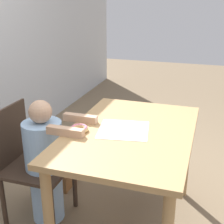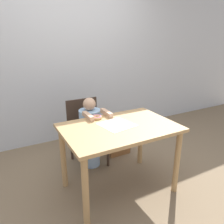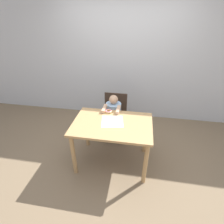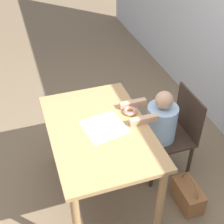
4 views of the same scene
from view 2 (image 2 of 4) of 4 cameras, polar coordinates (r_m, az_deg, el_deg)
The scene contains 8 objects.
ground_plane at distance 2.61m, azimuth 1.77°, elevation -19.20°, with size 12.00×12.00×0.00m, color #7A664C.
wall_back at distance 3.51m, azimuth -11.23°, elevation 12.75°, with size 8.00×0.05×2.50m.
dining_table at distance 2.27m, azimuth 1.93°, elevation -6.30°, with size 1.15×0.78×0.76m.
chair at distance 2.91m, azimuth -6.62°, elevation -4.88°, with size 0.43×0.45×0.84m.
child_figure at distance 2.80m, azimuth -5.63°, elevation -5.58°, with size 0.28×0.49×0.92m.
donut at distance 2.42m, azimuth -4.00°, elevation -1.32°, with size 0.12×0.12×0.03m.
napkin at distance 2.25m, azimuth 1.27°, elevation -3.31°, with size 0.36×0.36×0.00m.
handbag at distance 3.20m, azimuth 1.53°, elevation -8.91°, with size 0.32×0.17×0.34m.
Camera 2 is at (-1.04, -1.77, 1.61)m, focal length 35.00 mm.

